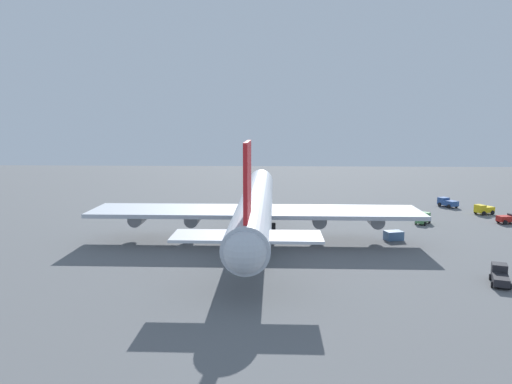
# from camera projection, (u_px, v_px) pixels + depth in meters

# --- Properties ---
(ground_plane) EXTENTS (287.18, 287.18, 0.00)m
(ground_plane) POSITION_uv_depth(u_px,v_px,m) (256.00, 237.00, 88.29)
(ground_plane) COLOR slate
(cargo_airplane) EXTENTS (71.79, 57.60, 18.71)m
(cargo_airplane) POSITION_uv_depth(u_px,v_px,m) (256.00, 204.00, 86.85)
(cargo_airplane) COLOR silver
(cargo_airplane) RESTS_ON ground_plane
(fuel_truck) EXTENTS (5.65, 3.59, 2.30)m
(fuel_truck) POSITION_uv_depth(u_px,v_px,m) (500.00, 275.00, 62.85)
(fuel_truck) COLOR #232328
(fuel_truck) RESTS_ON ground_plane
(pushback_tractor) EXTENTS (5.43, 4.23, 2.25)m
(pushback_tractor) POSITION_uv_depth(u_px,v_px,m) (447.00, 202.00, 119.49)
(pushback_tractor) COLOR #2D5193
(pushback_tractor) RESTS_ON ground_plane
(maintenance_van) EXTENTS (3.08, 4.44, 2.01)m
(maintenance_van) POSITION_uv_depth(u_px,v_px,m) (508.00, 218.00, 99.97)
(maintenance_van) COLOR #333338
(maintenance_van) RESTS_ON ground_plane
(cargo_loader) EXTENTS (4.51, 3.93, 2.24)m
(cargo_loader) POSITION_uv_depth(u_px,v_px,m) (423.00, 219.00, 99.84)
(cargo_loader) COLOR #4C8C4C
(cargo_loader) RESTS_ON ground_plane
(baggage_tug) EXTENTS (3.83, 4.72, 2.27)m
(baggage_tug) POSITION_uv_depth(u_px,v_px,m) (484.00, 209.00, 109.97)
(baggage_tug) COLOR yellow
(baggage_tug) RESTS_ON ground_plane
(cargo_container_fore) EXTENTS (2.87, 3.49, 1.61)m
(cargo_container_fore) POSITION_uv_depth(u_px,v_px,m) (394.00, 235.00, 86.17)
(cargo_container_fore) COLOR #4C729E
(cargo_container_fore) RESTS_ON ground_plane
(safety_cone_nose) EXTENTS (0.41, 0.41, 0.58)m
(safety_cone_nose) POSITION_uv_depth(u_px,v_px,m) (249.00, 205.00, 120.31)
(safety_cone_nose) COLOR orange
(safety_cone_nose) RESTS_ON ground_plane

